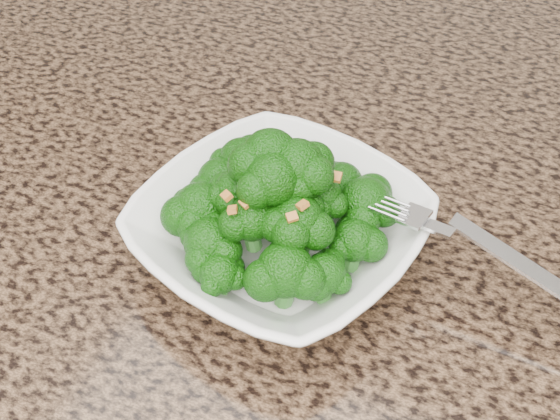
% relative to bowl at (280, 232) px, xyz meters
% --- Properties ---
extents(granite_counter, '(1.64, 1.04, 0.03)m').
position_rel_bowl_xyz_m(granite_counter, '(-0.13, 0.03, -0.04)').
color(granite_counter, brown).
rests_on(granite_counter, cabinet).
extents(bowl, '(0.26, 0.26, 0.05)m').
position_rel_bowl_xyz_m(bowl, '(0.00, 0.00, 0.00)').
color(bowl, white).
rests_on(bowl, granite_counter).
extents(broccoli_pile, '(0.19, 0.19, 0.07)m').
position_rel_bowl_xyz_m(broccoli_pile, '(0.00, 0.00, 0.06)').
color(broccoli_pile, '#104B08').
rests_on(broccoli_pile, bowl).
extents(garlic_topping, '(0.11, 0.11, 0.01)m').
position_rel_bowl_xyz_m(garlic_topping, '(0.00, 0.00, 0.10)').
color(garlic_topping, '#C87C30').
rests_on(garlic_topping, broccoli_pile).
extents(fork, '(0.19, 0.07, 0.01)m').
position_rel_bowl_xyz_m(fork, '(0.12, 0.02, 0.03)').
color(fork, silver).
rests_on(fork, bowl).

